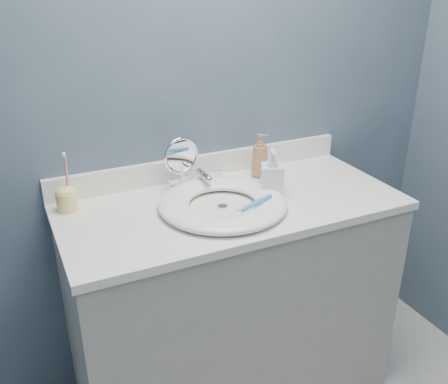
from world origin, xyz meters
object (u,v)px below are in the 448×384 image
soap_bottle_amber (260,155)px  soap_bottle_clear (272,173)px  makeup_mirror (181,162)px  toothbrush_holder (67,197)px

soap_bottle_amber → soap_bottle_clear: bearing=-149.3°
makeup_mirror → soap_bottle_clear: 0.33m
makeup_mirror → toothbrush_holder: (-0.42, 0.01, -0.07)m
toothbrush_holder → soap_bottle_clear: bearing=-15.1°
soap_bottle_clear → toothbrush_holder: size_ratio=0.83×
soap_bottle_amber → toothbrush_holder: bearing=134.4°
soap_bottle_clear → toothbrush_holder: bearing=-170.7°
toothbrush_holder → soap_bottle_amber: bearing=-1.1°
makeup_mirror → soap_bottle_amber: (0.33, -0.00, -0.03)m
makeup_mirror → toothbrush_holder: size_ratio=1.00×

